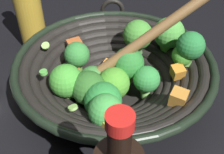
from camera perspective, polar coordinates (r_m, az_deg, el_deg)
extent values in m
plane|color=black|center=(0.53, 0.43, -3.47)|extent=(4.00, 4.00, 0.00)
cylinder|color=black|center=(0.53, 0.43, -3.09)|extent=(0.12, 0.12, 0.01)
torus|color=black|center=(0.52, 0.44, -2.00)|extent=(0.17, 0.17, 0.02)
torus|color=black|center=(0.51, 0.45, -1.29)|extent=(0.20, 0.20, 0.02)
torus|color=black|center=(0.51, 0.45, -0.56)|extent=(0.22, 0.22, 0.02)
torus|color=black|center=(0.50, 0.46, 0.18)|extent=(0.25, 0.25, 0.02)
torus|color=black|center=(0.50, 0.46, 0.94)|extent=(0.28, 0.28, 0.02)
torus|color=black|center=(0.49, 0.47, 1.72)|extent=(0.31, 0.31, 0.02)
torus|color=black|center=(0.49, 0.47, 2.51)|extent=(0.33, 0.33, 0.02)
torus|color=black|center=(0.48, 0.48, 3.32)|extent=(0.35, 0.35, 0.01)
torus|color=black|center=(0.35, 1.16, -15.66)|extent=(0.05, 0.04, 0.05)
torus|color=black|center=(0.64, 0.11, 13.64)|extent=(0.05, 0.04, 0.05)
cylinder|color=#5B953C|center=(0.49, 0.32, -3.99)|extent=(0.03, 0.03, 0.02)
sphere|color=#4D9C2E|center=(0.47, 0.33, -1.31)|extent=(0.06, 0.06, 0.06)
cylinder|color=#649E48|center=(0.52, 1.04, -1.15)|extent=(0.03, 0.03, 0.02)
sphere|color=#30711D|center=(0.50, 1.08, 1.22)|extent=(0.05, 0.05, 0.05)
cylinder|color=olive|center=(0.51, -3.91, -2.71)|extent=(0.03, 0.03, 0.02)
sphere|color=#3C7E38|center=(0.49, -4.05, -0.43)|extent=(0.05, 0.05, 0.05)
cylinder|color=#6FB052|center=(0.51, 13.85, 1.99)|extent=(0.01, 0.01, 0.02)
sphere|color=#41912D|center=(0.50, 14.32, 4.32)|extent=(0.04, 0.04, 0.04)
cylinder|color=#588E48|center=(0.56, 5.11, 5.62)|extent=(0.03, 0.03, 0.03)
sphere|color=#448F34|center=(0.54, 5.33, 8.66)|extent=(0.06, 0.06, 0.06)
cylinder|color=#64AB3C|center=(0.56, 11.22, 6.15)|extent=(0.03, 0.03, 0.02)
sphere|color=#4DA040|center=(0.54, 11.66, 8.91)|extent=(0.06, 0.06, 0.06)
cylinder|color=#6AA537|center=(0.47, -4.67, -5.24)|extent=(0.03, 0.03, 0.02)
sphere|color=#2E6526|center=(0.45, -4.90, -2.27)|extent=(0.06, 0.06, 0.06)
cylinder|color=#65AF3B|center=(0.51, 3.20, -0.16)|extent=(0.03, 0.03, 0.02)
sphere|color=#2B7730|center=(0.49, 3.34, 2.80)|extent=(0.06, 0.06, 0.06)
cylinder|color=#76B855|center=(0.50, 6.87, -3.07)|extent=(0.02, 0.02, 0.03)
sphere|color=#32893D|center=(0.48, 7.15, -0.45)|extent=(0.05, 0.05, 0.05)
cylinder|color=#649C47|center=(0.47, -9.08, -3.35)|extent=(0.03, 0.03, 0.02)
sphere|color=green|center=(0.45, -9.45, -0.76)|extent=(0.06, 0.06, 0.06)
cylinder|color=#6EA64F|center=(0.50, 15.28, 3.44)|extent=(0.03, 0.03, 0.02)
sphere|color=#267737|center=(0.49, 15.90, 6.25)|extent=(0.05, 0.05, 0.05)
cylinder|color=#82BE5C|center=(0.45, -1.79, -7.76)|extent=(0.03, 0.04, 0.01)
sphere|color=#2B8437|center=(0.43, -1.88, -4.92)|extent=(0.06, 0.06, 0.06)
cylinder|color=#65AA3C|center=(0.53, -7.00, 1.95)|extent=(0.02, 0.02, 0.02)
sphere|color=#358338|center=(0.51, -7.28, 4.61)|extent=(0.05, 0.05, 0.05)
cylinder|color=#7DB14C|center=(0.42, -1.28, -9.47)|extent=(0.03, 0.03, 0.01)
sphere|color=green|center=(0.40, -1.34, -7.02)|extent=(0.05, 0.05, 0.05)
cube|color=#C58131|center=(0.43, 13.58, -4.23)|extent=(0.03, 0.03, 0.03)
cube|color=#D2773E|center=(0.52, -7.79, 1.62)|extent=(0.03, 0.03, 0.02)
cube|color=orange|center=(0.49, 13.42, 1.08)|extent=(0.03, 0.03, 0.03)
cube|color=orange|center=(0.54, -0.70, 1.29)|extent=(0.04, 0.04, 0.04)
cube|color=#CE6631|center=(0.55, -7.60, 6.23)|extent=(0.03, 0.04, 0.03)
cube|color=gold|center=(0.39, -0.91, -9.70)|extent=(0.03, 0.03, 0.03)
cylinder|color=#56B247|center=(0.55, 11.03, 9.36)|extent=(0.02, 0.02, 0.01)
cylinder|color=#56B247|center=(0.45, -13.97, 0.96)|extent=(0.02, 0.02, 0.01)
cylinder|color=#6BC651|center=(0.57, 2.46, 4.96)|extent=(0.02, 0.02, 0.01)
cylinder|color=#99D166|center=(0.50, 6.93, -1.07)|extent=(0.02, 0.02, 0.01)
cylinder|color=#6BC651|center=(0.50, -3.45, -0.40)|extent=(0.02, 0.02, 0.01)
cylinder|color=#99D166|center=(0.52, -13.55, 6.33)|extent=(0.02, 0.02, 0.01)
cylinder|color=#99D166|center=(0.40, -8.07, -6.26)|extent=(0.01, 0.01, 0.01)
cylinder|color=#56B247|center=(0.41, 0.76, -5.83)|extent=(0.01, 0.01, 0.01)
cube|color=brown|center=(0.49, -6.19, -1.31)|extent=(0.08, 0.07, 0.01)
cylinder|color=brown|center=(0.48, 8.81, 9.10)|extent=(0.20, 0.10, 0.14)
cylinder|color=black|center=(0.24, 1.53, -13.28)|extent=(0.02, 0.02, 0.04)
cylinder|color=red|center=(0.22, 1.65, -9.14)|extent=(0.02, 0.02, 0.01)
cylinder|color=gold|center=(0.65, -16.67, 12.46)|extent=(0.06, 0.06, 0.16)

